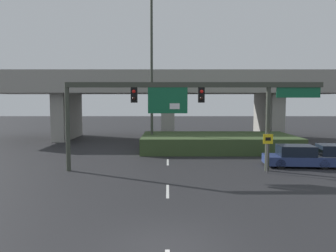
% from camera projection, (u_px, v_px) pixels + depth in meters
% --- Properties ---
extents(ground_plane, '(160.00, 160.00, 0.00)m').
position_uv_depth(ground_plane, '(168.00, 247.00, 10.02)').
color(ground_plane, '#262628').
extents(lane_markings, '(0.14, 32.51, 0.01)m').
position_uv_depth(lane_markings, '(168.00, 162.00, 23.67)').
color(lane_markings, silver).
rests_on(lane_markings, ground).
extents(signal_gantry, '(16.08, 0.44, 5.60)m').
position_uv_depth(signal_gantry, '(187.00, 99.00, 20.43)').
color(signal_gantry, '#383D33').
rests_on(signal_gantry, ground).
extents(speed_limit_sign, '(0.60, 0.11, 2.47)m').
position_uv_depth(speed_limit_sign, '(268.00, 147.00, 20.01)').
color(speed_limit_sign, '#4C4C4C').
rests_on(speed_limit_sign, ground).
extents(highway_light_pole_near, '(0.70, 0.36, 17.38)m').
position_uv_depth(highway_light_pole_near, '(152.00, 48.00, 29.15)').
color(highway_light_pole_near, '#383D33').
rests_on(highway_light_pole_near, ground).
extents(overpass_bridge, '(41.13, 9.31, 7.57)m').
position_uv_depth(overpass_bridge, '(168.00, 94.00, 37.72)').
color(overpass_bridge, gray).
rests_on(overpass_bridge, ground).
extents(grass_embankment, '(13.42, 6.81, 1.36)m').
position_uv_depth(grass_embankment, '(218.00, 142.00, 29.38)').
color(grass_embankment, '#384C28').
rests_on(grass_embankment, ground).
extents(parked_sedan_near_right, '(4.60, 2.19, 1.44)m').
position_uv_depth(parked_sedan_near_right, '(298.00, 157.00, 22.09)').
color(parked_sedan_near_right, navy).
rests_on(parked_sedan_near_right, ground).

